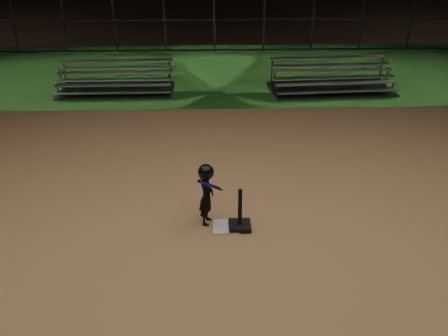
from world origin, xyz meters
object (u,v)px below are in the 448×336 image
home_plate (226,227)px  bleacher_right (331,84)px  child_batter (206,193)px  batting_tee (240,220)px  bleacher_left (116,86)px

home_plate → bleacher_right: size_ratio=0.12×
child_batter → bleacher_right: child_batter is taller
home_plate → batting_tee: (0.24, -0.03, 0.14)m
home_plate → child_batter: (-0.33, 0.16, 0.59)m
child_batter → bleacher_right: size_ratio=0.29×
bleacher_left → bleacher_right: bleacher_right is taller
bleacher_right → batting_tee: bearing=-117.4°
batting_tee → child_batter: size_ratio=0.65×
child_batter → batting_tee: bearing=-96.2°
child_batter → home_plate: bearing=-103.9°
batting_tee → bleacher_right: 8.36m
bleacher_right → home_plate: bearing=-119.0°
home_plate → bleacher_left: size_ratio=0.13×
batting_tee → child_batter: child_batter is taller
home_plate → bleacher_left: 8.34m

